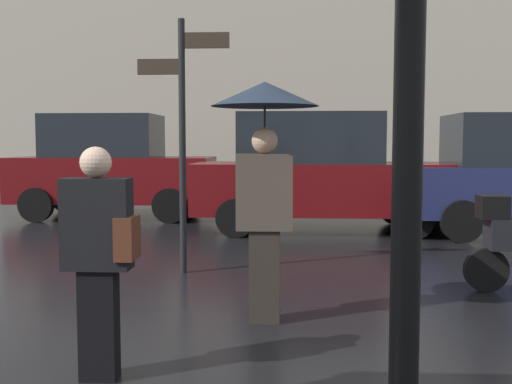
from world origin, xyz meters
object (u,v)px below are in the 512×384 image
parked_car_left (317,172)px  parked_car_right (111,166)px  street_signpost (183,121)px  pedestrian_with_bag (100,249)px  pedestrian_with_umbrella (265,142)px

parked_car_left → parked_car_right: parked_car_right is taller
parked_car_right → street_signpost: 5.93m
pedestrian_with_bag → pedestrian_with_umbrella: bearing=-44.8°
parked_car_right → street_signpost: size_ratio=1.36×
pedestrian_with_umbrella → parked_car_left: size_ratio=0.46×
pedestrian_with_umbrella → parked_car_left: pedestrian_with_umbrella is taller
pedestrian_with_umbrella → pedestrian_with_bag: pedestrian_with_umbrella is taller
pedestrian_with_bag → street_signpost: bearing=-7.5°
parked_car_left → street_signpost: (-1.74, -3.69, 0.78)m
pedestrian_with_umbrella → street_signpost: 2.25m
parked_car_right → street_signpost: (2.44, -5.36, 0.75)m
pedestrian_with_umbrella → pedestrian_with_bag: bearing=88.6°
pedestrian_with_umbrella → pedestrian_with_bag: (-1.01, -1.36, -0.69)m
street_signpost → pedestrian_with_umbrella: bearing=-62.1°
parked_car_right → parked_car_left: bearing=-20.9°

